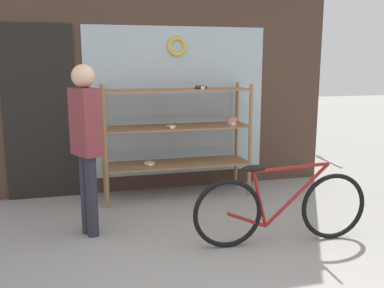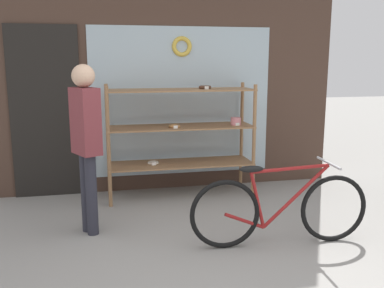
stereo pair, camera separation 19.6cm
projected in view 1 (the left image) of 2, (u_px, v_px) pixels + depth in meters
ground_plane at (227, 286)px, 3.23m from camera, size 30.00×30.00×0.00m
storefront_facade at (157, 48)px, 5.39m from camera, size 4.51×0.13×3.80m
display_case at (178, 129)px, 5.24m from camera, size 1.79×0.52×1.40m
bicycle at (281, 207)px, 3.94m from camera, size 1.68×0.46×0.77m
pedestrian at (86, 137)px, 4.02m from camera, size 0.31×0.37×1.65m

